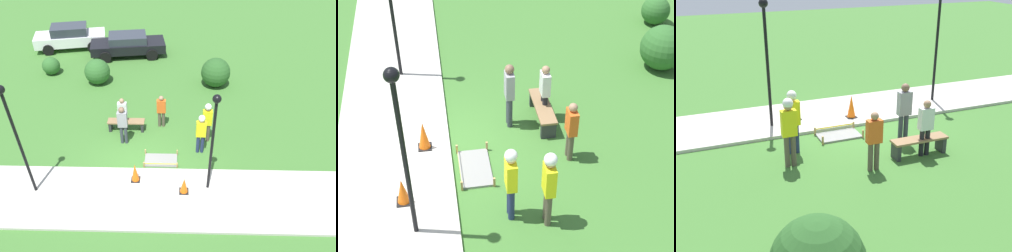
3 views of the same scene
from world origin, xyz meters
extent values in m
plane|color=#3D702D|center=(0.00, 0.00, 0.00)|extent=(60.00, 60.00, 0.00)
cube|color=#BCB7AD|center=(0.00, -1.44, 0.05)|extent=(28.00, 2.88, 0.10)
cube|color=gray|center=(0.90, 0.53, 0.03)|extent=(1.32, 0.76, 0.06)
cube|color=tan|center=(0.24, 0.15, 0.13)|extent=(0.05, 0.05, 0.26)
cube|color=tan|center=(1.56, 0.15, 0.13)|extent=(0.05, 0.05, 0.26)
cube|color=tan|center=(0.24, 0.91, 0.13)|extent=(0.05, 0.05, 0.26)
cube|color=tan|center=(1.56, 0.91, 0.13)|extent=(0.05, 0.05, 0.26)
cube|color=yellow|center=(0.90, 0.15, 0.20)|extent=(1.32, 0.00, 0.04)
cube|color=black|center=(-0.01, -0.63, 0.11)|extent=(0.34, 0.34, 0.02)
cone|color=orange|center=(-0.01, -0.63, 0.51)|extent=(0.29, 0.29, 0.76)
cube|color=black|center=(1.81, -1.17, 0.11)|extent=(0.34, 0.34, 0.02)
cone|color=orange|center=(1.81, -1.17, 0.44)|extent=(0.29, 0.29, 0.64)
cube|color=#2D2D33|center=(-1.48, 2.56, 0.23)|extent=(0.12, 0.40, 0.46)
cube|color=#2D2D33|center=(-0.03, 2.56, 0.23)|extent=(0.12, 0.40, 0.46)
cube|color=olive|center=(-0.76, 2.56, 0.49)|extent=(1.66, 0.44, 0.06)
cylinder|color=brown|center=(2.71, 1.88, 0.45)|extent=(0.14, 0.14, 0.89)
cylinder|color=brown|center=(2.89, 1.88, 0.45)|extent=(0.14, 0.14, 0.89)
cube|color=yellow|center=(2.80, 1.88, 1.25)|extent=(0.40, 0.22, 0.71)
sphere|color=#A37A5B|center=(2.80, 1.88, 1.72)|extent=(0.24, 0.24, 0.24)
sphere|color=white|center=(2.80, 1.88, 1.79)|extent=(0.28, 0.28, 0.28)
cylinder|color=navy|center=(2.41, 1.13, 0.44)|extent=(0.14, 0.14, 0.87)
cylinder|color=navy|center=(2.59, 1.13, 0.44)|extent=(0.14, 0.14, 0.87)
cube|color=yellow|center=(2.50, 1.13, 1.21)|extent=(0.40, 0.22, 0.69)
sphere|color=tan|center=(2.50, 1.13, 1.68)|extent=(0.24, 0.24, 0.24)
sphere|color=white|center=(2.50, 1.13, 1.74)|extent=(0.27, 0.27, 0.27)
cylinder|color=brown|center=(0.74, 2.89, 0.40)|extent=(0.14, 0.14, 0.79)
cylinder|color=brown|center=(0.92, 2.89, 0.40)|extent=(0.14, 0.14, 0.79)
cube|color=#E55B1E|center=(0.83, 2.89, 1.11)|extent=(0.40, 0.22, 0.63)
sphere|color=#A37A5B|center=(0.83, 2.89, 1.53)|extent=(0.21, 0.21, 0.21)
cylinder|color=black|center=(-0.97, 2.63, 0.40)|extent=(0.14, 0.14, 0.80)
cylinder|color=black|center=(-0.79, 2.63, 0.40)|extent=(0.14, 0.14, 0.80)
cube|color=silver|center=(-0.88, 2.63, 1.11)|extent=(0.40, 0.22, 0.63)
sphere|color=#A37A5B|center=(-0.88, 2.63, 1.54)|extent=(0.22, 0.22, 0.22)
cylinder|color=#383D47|center=(-0.83, 1.65, 0.45)|extent=(0.14, 0.14, 0.90)
cylinder|color=#383D47|center=(-0.65, 1.65, 0.45)|extent=(0.14, 0.14, 0.90)
cube|color=gray|center=(-0.74, 1.65, 1.26)|extent=(0.40, 0.22, 0.71)
sphere|color=brown|center=(-0.74, 1.65, 1.74)|extent=(0.24, 0.24, 0.24)
cylinder|color=black|center=(2.69, -0.92, 1.98)|extent=(0.10, 0.10, 3.77)
sphere|color=black|center=(2.69, -0.92, 3.97)|extent=(0.28, 0.28, 0.28)
cylinder|color=black|center=(-3.63, -1.22, 2.19)|extent=(0.10, 0.10, 4.17)
camera|label=1|loc=(1.43, -9.22, 9.27)|focal=35.00mm
camera|label=2|loc=(10.12, -0.22, 8.53)|focal=55.00mm
camera|label=3|loc=(5.21, 11.79, 5.34)|focal=45.00mm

